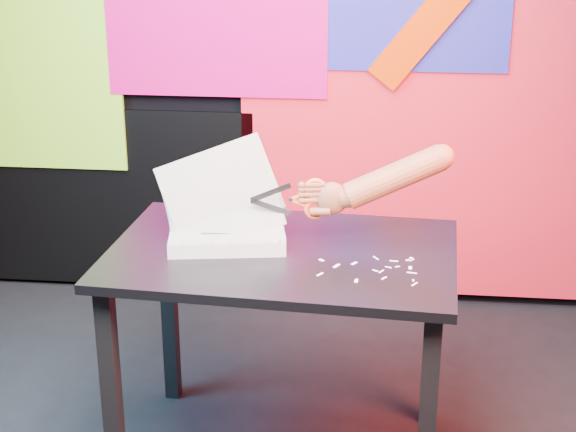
# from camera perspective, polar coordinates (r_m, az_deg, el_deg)

# --- Properties ---
(room) EXTENTS (3.01, 3.01, 2.71)m
(room) POSITION_cam_1_polar(r_m,az_deg,el_deg) (2.35, -5.17, 9.35)
(room) COLOR black
(room) RESTS_ON ground
(backdrop) EXTENTS (2.88, 0.05, 2.08)m
(backdrop) POSITION_cam_1_polar(r_m,az_deg,el_deg) (3.84, 0.08, 7.77)
(backdrop) COLOR red
(backdrop) RESTS_ON ground
(work_table) EXTENTS (1.11, 0.78, 0.75)m
(work_table) POSITION_cam_1_polar(r_m,az_deg,el_deg) (2.77, -0.37, -4.22)
(work_table) COLOR black
(work_table) RESTS_ON ground
(printout_stack) EXTENTS (0.44, 0.32, 0.34)m
(printout_stack) POSITION_cam_1_polar(r_m,az_deg,el_deg) (2.78, -3.97, -1.06)
(printout_stack) COLOR silver
(printout_stack) RESTS_ON work_table
(scissors) EXTENTS (0.24, 0.05, 0.14)m
(scissors) POSITION_cam_1_polar(r_m,az_deg,el_deg) (2.74, 1.42, 1.11)
(scissors) COLOR #BCBCBC
(scissors) RESTS_ON printout_stack
(hand_forearm) EXTENTS (0.47, 0.14, 0.22)m
(hand_forearm) POSITION_cam_1_polar(r_m,az_deg,el_deg) (2.75, 6.23, 2.32)
(hand_forearm) COLOR brown
(hand_forearm) RESTS_ON work_table
(paper_clippings) EXTENTS (0.29, 0.21, 0.00)m
(paper_clippings) POSITION_cam_1_polar(r_m,az_deg,el_deg) (2.61, 5.82, -3.35)
(paper_clippings) COLOR white
(paper_clippings) RESTS_ON work_table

